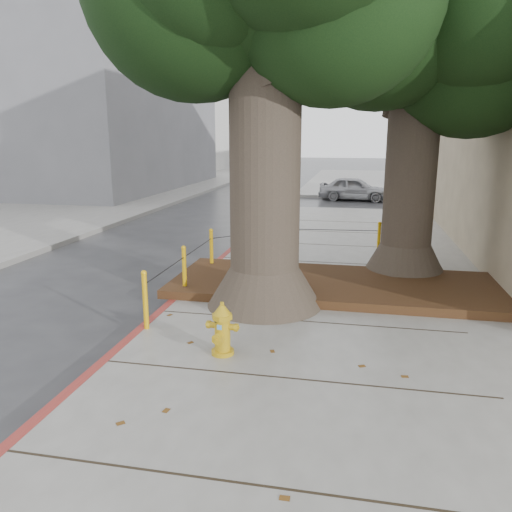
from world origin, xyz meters
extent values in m
plane|color=#28282B|center=(0.00, 0.00, 0.00)|extent=(140.00, 140.00, 0.00)
cube|color=slate|center=(6.00, 30.00, 0.07)|extent=(16.00, 20.00, 0.15)
cube|color=maroon|center=(-2.00, 2.50, 0.07)|extent=(0.14, 26.00, 0.16)
cube|color=black|center=(0.90, 3.90, 0.23)|extent=(6.40, 2.60, 0.16)
cube|color=slate|center=(-15.00, 22.00, 6.00)|extent=(12.00, 16.00, 12.00)
cube|color=silver|center=(-17.00, 45.00, 7.50)|extent=(12.00, 18.00, 15.00)
cone|color=#4C3F33|center=(-0.30, 2.70, 0.50)|extent=(2.04, 2.04, 0.70)
cylinder|color=#4C3F33|center=(-0.30, 2.70, 2.53)|extent=(1.20, 1.20, 4.22)
cone|color=#4C3F33|center=(2.30, 5.20, 0.50)|extent=(1.77, 1.77, 0.70)
cylinder|color=#4C3F33|center=(2.30, 5.20, 2.32)|extent=(1.04, 1.04, 3.84)
sphere|color=black|center=(2.30, 5.20, 5.42)|extent=(3.80, 3.80, 3.80)
sphere|color=black|center=(3.40, 5.60, 4.99)|extent=(3.00, 3.00, 3.00)
cylinder|color=#DDA20C|center=(-1.90, 1.20, 0.60)|extent=(0.08, 0.08, 0.90)
sphere|color=#DDA20C|center=(-1.90, 1.20, 1.05)|extent=(0.09, 0.09, 0.09)
cylinder|color=#DDA20C|center=(-1.90, 3.00, 0.60)|extent=(0.08, 0.08, 0.90)
sphere|color=#DDA20C|center=(-1.90, 3.00, 1.05)|extent=(0.09, 0.09, 0.09)
cylinder|color=#DDA20C|center=(-1.90, 4.80, 0.60)|extent=(0.08, 0.08, 0.90)
sphere|color=#DDA20C|center=(-1.90, 4.80, 1.05)|extent=(0.09, 0.09, 0.09)
cylinder|color=#DDA20C|center=(-0.40, 6.30, 0.60)|extent=(0.08, 0.08, 0.90)
sphere|color=#DDA20C|center=(-0.40, 6.30, 1.05)|extent=(0.09, 0.09, 0.09)
cylinder|color=#DDA20C|center=(1.80, 6.50, 0.60)|extent=(0.08, 0.08, 0.90)
sphere|color=#DDA20C|center=(1.80, 6.50, 1.05)|extent=(0.09, 0.09, 0.09)
cylinder|color=black|center=(-1.90, 2.10, 0.87)|extent=(0.02, 1.80, 0.02)
cylinder|color=black|center=(-1.90, 3.90, 0.87)|extent=(0.02, 1.80, 0.02)
cylinder|color=black|center=(-1.15, 5.55, 0.87)|extent=(1.51, 1.51, 0.02)
cylinder|color=black|center=(0.70, 6.40, 0.87)|extent=(2.20, 0.22, 0.02)
cylinder|color=gold|center=(-0.48, 0.53, 0.18)|extent=(0.34, 0.34, 0.06)
cylinder|color=gold|center=(-0.48, 0.53, 0.44)|extent=(0.24, 0.24, 0.49)
cylinder|color=gold|center=(-0.48, 0.53, 0.70)|extent=(0.31, 0.31, 0.07)
cone|color=gold|center=(-0.48, 0.53, 0.79)|extent=(0.29, 0.29, 0.14)
cylinder|color=gold|center=(-0.48, 0.53, 0.88)|extent=(0.06, 0.06, 0.05)
cylinder|color=gold|center=(-0.61, 0.54, 0.56)|extent=(0.15, 0.10, 0.09)
cylinder|color=gold|center=(-0.36, 0.52, 0.56)|extent=(0.15, 0.10, 0.09)
cylinder|color=gold|center=(-0.50, 0.41, 0.44)|extent=(0.14, 0.15, 0.13)
cube|color=#5999D8|center=(-0.50, 0.42, 0.58)|extent=(0.07, 0.01, 0.07)
imported|color=#949498|center=(1.08, 19.38, 0.58)|extent=(3.53, 1.71, 1.16)
imported|color=black|center=(-9.85, 18.96, 0.54)|extent=(1.61, 3.74, 1.07)
camera|label=1|loc=(1.24, -5.65, 3.08)|focal=35.00mm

